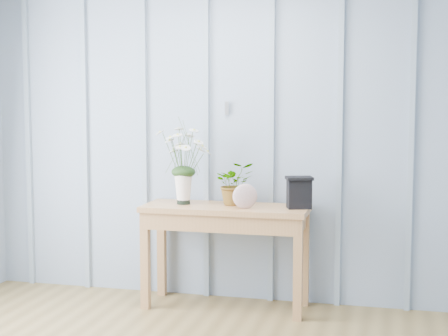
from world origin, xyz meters
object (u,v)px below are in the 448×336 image
(felt_disc_vessel, at_px, (245,196))
(carved_box, at_px, (299,192))
(sideboard, at_px, (226,221))
(daisy_vase, at_px, (183,152))

(felt_disc_vessel, height_order, carved_box, carved_box)
(sideboard, height_order, felt_disc_vessel, felt_disc_vessel)
(carved_box, bearing_deg, felt_disc_vessel, -163.36)
(daisy_vase, distance_m, carved_box, 0.89)
(daisy_vase, xyz_separation_m, felt_disc_vessel, (0.48, -0.10, -0.30))
(sideboard, relative_size, carved_box, 5.33)
(felt_disc_vessel, bearing_deg, carved_box, -4.58)
(sideboard, height_order, carved_box, carved_box)
(felt_disc_vessel, distance_m, carved_box, 0.38)
(sideboard, xyz_separation_m, daisy_vase, (-0.32, 0.00, 0.50))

